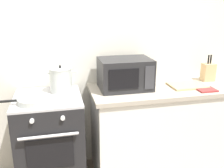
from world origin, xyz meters
TOP-DOWN VIEW (x-y plane):
  - back_wall at (0.30, 0.97)m, footprint 4.40×0.10m
  - lower_cabinet_right at (0.90, 0.62)m, footprint 1.64×0.56m
  - countertop_right at (0.90, 0.62)m, footprint 1.70×0.60m
  - stove at (-0.35, 0.60)m, footprint 0.60×0.64m
  - stock_pot at (-0.22, 0.71)m, footprint 0.30×0.21m
  - frying_pan at (-0.46, 0.47)m, footprint 0.48×0.28m
  - microwave at (0.40, 0.68)m, footprint 0.50×0.37m
  - cutting_board at (1.04, 0.60)m, footprint 0.36×0.26m
  - knife_block at (1.35, 0.74)m, footprint 0.13×0.10m
  - oven_mitt at (1.15, 0.44)m, footprint 0.18×0.14m

SIDE VIEW (x-z plane):
  - lower_cabinet_right at x=0.90m, z-range 0.00..0.88m
  - stove at x=-0.35m, z-range 0.00..0.92m
  - countertop_right at x=0.90m, z-range 0.88..0.92m
  - oven_mitt at x=1.15m, z-range 0.92..0.94m
  - cutting_board at x=1.04m, z-range 0.92..0.94m
  - frying_pan at x=-0.46m, z-range 0.92..0.97m
  - knife_block at x=1.35m, z-range 0.88..1.16m
  - stock_pot at x=-0.22m, z-range 0.91..1.17m
  - microwave at x=0.40m, z-range 0.92..1.22m
  - back_wall at x=0.30m, z-range 0.00..2.50m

